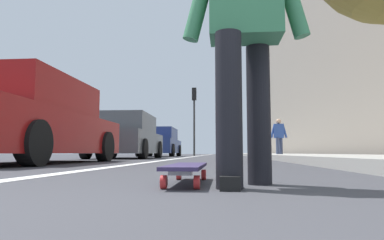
{
  "coord_description": "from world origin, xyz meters",
  "views": [
    {
      "loc": [
        -0.91,
        -0.24,
        0.18
      ],
      "look_at": [
        9.83,
        0.73,
        1.22
      ],
      "focal_mm": 32.16,
      "sensor_mm": 36.0,
      "label": 1
    }
  ],
  "objects_px": {
    "skater_person": "(244,20)",
    "parked_car_far": "(160,143)",
    "skateboard": "(187,168)",
    "parked_car_near": "(28,123)",
    "traffic_light": "(194,109)",
    "pedestrian_distant": "(279,135)",
    "parked_car_mid": "(126,137)"
  },
  "relations": [
    {
      "from": "skater_person",
      "to": "parked_car_far",
      "type": "distance_m",
      "value": 16.26
    },
    {
      "from": "skateboard",
      "to": "parked_car_far",
      "type": "bearing_deg",
      "value": 11.06
    },
    {
      "from": "parked_car_near",
      "to": "parked_car_far",
      "type": "height_order",
      "value": "parked_car_near"
    },
    {
      "from": "parked_car_far",
      "to": "traffic_light",
      "type": "xyz_separation_m",
      "value": [
        3.98,
        -1.46,
        2.3
      ]
    },
    {
      "from": "traffic_light",
      "to": "pedestrian_distant",
      "type": "relative_size",
      "value": 2.8
    },
    {
      "from": "parked_car_mid",
      "to": "parked_car_far",
      "type": "height_order",
      "value": "parked_car_far"
    },
    {
      "from": "parked_car_near",
      "to": "parked_car_far",
      "type": "bearing_deg",
      "value": -0.54
    },
    {
      "from": "parked_car_mid",
      "to": "skateboard",
      "type": "bearing_deg",
      "value": -161.77
    },
    {
      "from": "skateboard",
      "to": "parked_car_far",
      "type": "height_order",
      "value": "parked_car_far"
    },
    {
      "from": "traffic_light",
      "to": "pedestrian_distant",
      "type": "height_order",
      "value": "traffic_light"
    },
    {
      "from": "parked_car_far",
      "to": "traffic_light",
      "type": "bearing_deg",
      "value": -20.2
    },
    {
      "from": "skater_person",
      "to": "pedestrian_distant",
      "type": "relative_size",
      "value": 1.05
    },
    {
      "from": "parked_car_mid",
      "to": "skater_person",
      "type": "bearing_deg",
      "value": -160.15
    },
    {
      "from": "parked_car_near",
      "to": "parked_car_mid",
      "type": "bearing_deg",
      "value": -1.51
    },
    {
      "from": "parked_car_far",
      "to": "pedestrian_distant",
      "type": "xyz_separation_m",
      "value": [
        -3.72,
        -5.54,
        0.19
      ]
    },
    {
      "from": "skateboard",
      "to": "parked_car_near",
      "type": "xyz_separation_m",
      "value": [
        3.68,
        3.19,
        0.61
      ]
    },
    {
      "from": "skateboard",
      "to": "pedestrian_distant",
      "type": "bearing_deg",
      "value": -11.55
    },
    {
      "from": "parked_car_mid",
      "to": "parked_car_far",
      "type": "bearing_deg",
      "value": 0.28
    },
    {
      "from": "traffic_light",
      "to": "skater_person",
      "type": "bearing_deg",
      "value": -174.36
    },
    {
      "from": "skater_person",
      "to": "parked_car_near",
      "type": "relative_size",
      "value": 0.37
    },
    {
      "from": "parked_car_far",
      "to": "traffic_light",
      "type": "distance_m",
      "value": 4.82
    },
    {
      "from": "parked_car_mid",
      "to": "traffic_light",
      "type": "xyz_separation_m",
      "value": [
        10.47,
        -1.43,
        2.31
      ]
    },
    {
      "from": "skateboard",
      "to": "parked_car_near",
      "type": "distance_m",
      "value": 4.91
    },
    {
      "from": "traffic_light",
      "to": "parked_car_near",
      "type": "bearing_deg",
      "value": 174.38
    },
    {
      "from": "parked_car_mid",
      "to": "traffic_light",
      "type": "relative_size",
      "value": 0.98
    },
    {
      "from": "skater_person",
      "to": "parked_car_mid",
      "type": "distance_m",
      "value": 9.99
    },
    {
      "from": "traffic_light",
      "to": "pedestrian_distant",
      "type": "distance_m",
      "value": 8.96
    },
    {
      "from": "skater_person",
      "to": "traffic_light",
      "type": "bearing_deg",
      "value": 5.64
    },
    {
      "from": "traffic_light",
      "to": "parked_car_mid",
      "type": "bearing_deg",
      "value": 172.22
    },
    {
      "from": "skater_person",
      "to": "skateboard",
      "type": "bearing_deg",
      "value": 66.66
    },
    {
      "from": "parked_car_far",
      "to": "pedestrian_distant",
      "type": "relative_size",
      "value": 2.86
    },
    {
      "from": "skateboard",
      "to": "parked_car_far",
      "type": "relative_size",
      "value": 0.19
    }
  ]
}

